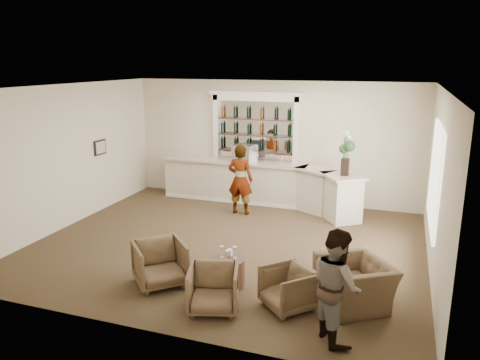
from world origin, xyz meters
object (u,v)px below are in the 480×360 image
armchair_left (160,264)px  armchair_far (355,283)px  flower_vase (346,150)px  armchair_center (213,289)px  espresso_machine (245,154)px  sommelier (240,180)px  cocktail_table (228,272)px  guest (336,285)px  bar_counter (262,184)px  armchair_right (288,288)px

armchair_left → armchair_far: 3.30m
armchair_left → armchair_far: size_ratio=0.75×
armchair_far → flower_vase: size_ratio=1.05×
armchair_left → armchair_center: bearing=-65.8°
espresso_machine → sommelier: bearing=-65.4°
cocktail_table → armchair_center: (0.07, -0.83, 0.11)m
guest → armchair_left: size_ratio=1.91×
espresso_machine → flower_vase: 2.82m
armchair_center → espresso_machine: (-1.38, 5.56, 1.02)m
bar_counter → armchair_right: (1.99, -5.19, -0.24)m
armchair_left → espresso_machine: espresso_machine is taller
sommelier → armchair_far: 4.98m
armchair_far → espresso_machine: size_ratio=2.06×
cocktail_table → guest: size_ratio=0.36×
armchair_center → armchair_right: bearing=4.2°
sommelier → guest: (3.09, -4.81, -0.08)m
cocktail_table → espresso_machine: bearing=105.4°
sommelier → flower_vase: 2.70m
sommelier → guest: size_ratio=1.10×
armchair_far → flower_vase: 4.35m
armchair_center → espresso_machine: 5.82m
armchair_right → flower_vase: bearing=130.4°
cocktail_table → flower_vase: flower_vase is taller
armchair_far → armchair_center: bearing=-100.2°
guest → flower_vase: bearing=-28.1°
cocktail_table → armchair_far: 2.14m
bar_counter → guest: bearing=-64.1°
cocktail_table → espresso_machine: (-1.31, 4.73, 1.13)m
cocktail_table → sommelier: (-1.11, 3.83, 0.64)m
armchair_right → flower_vase: flower_vase is taller
armchair_far → espresso_machine: espresso_machine is taller
armchair_right → espresso_machine: espresso_machine is taller
armchair_left → flower_vase: flower_vase is taller
espresso_machine → armchair_far: bearing=-40.9°
sommelier → flower_vase: bearing=-173.4°
espresso_machine → armchair_center: bearing=-63.5°
bar_counter → flower_vase: size_ratio=5.27×
sommelier → armchair_center: size_ratio=2.27×
bar_counter → armchair_far: (2.96, -4.71, -0.20)m
armchair_right → armchair_far: bearing=70.1°
guest → flower_vase: 5.24m
armchair_left → guest: bearing=-55.2°
armchair_center → armchair_far: armchair_far is taller
armchair_left → flower_vase: 5.34m
armchair_center → armchair_far: bearing=6.4°
armchair_left → sommelier: bearing=46.2°
armchair_far → bar_counter: bearing=178.0°
guest → espresso_machine: size_ratio=2.95×
flower_vase → armchair_right: bearing=-93.3°
sommelier → cocktail_table: bearing=105.6°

